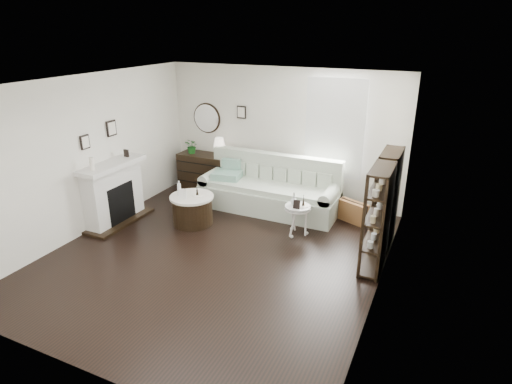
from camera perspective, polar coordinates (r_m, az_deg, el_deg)
The scene contains 18 objects.
room at distance 8.46m, azimuth 8.05°, elevation 8.58°, with size 5.50×5.50×5.50m.
fireplace at distance 8.25m, azimuth -18.39°, elevation -0.36°, with size 0.50×1.40×1.84m.
shelf_unit_far at distance 7.30m, azimuth 17.05°, elevation -0.82°, with size 0.30×0.80×1.60m.
shelf_unit_near at distance 6.47m, azimuth 15.83°, elevation -3.57°, with size 0.30×0.80×1.60m.
sofa at distance 8.49m, azimuth 1.89°, elevation 0.03°, with size 2.73×0.95×1.06m.
quilt at distance 8.65m, azimuth -3.90°, elevation 2.27°, with size 0.55×0.45×0.14m, color #25896A.
suitcase at distance 8.17m, azimuth 12.75°, elevation -2.58°, with size 0.59×0.20×0.39m, color brown.
dresser at distance 9.53m, azimuth -6.63°, elevation 2.66°, with size 1.21×0.52×0.81m.
table_lamp at distance 9.18m, azimuth -4.89°, elevation 5.97°, with size 0.26×0.26×0.41m, color beige, non-canonical shape.
potted_plant at distance 9.48m, azimuth -8.52°, elevation 6.06°, with size 0.30×0.26×0.33m, color #18571A.
drum_table at distance 7.94m, azimuth -8.48°, elevation -2.32°, with size 0.79×0.79×0.55m.
pedestal_table at distance 7.39m, azimuth 5.57°, elevation -2.18°, with size 0.45×0.45×0.55m.
eiffel_drum at distance 7.80m, azimuth -7.86°, elevation 0.17°, with size 0.11×0.11×0.18m, color black, non-canonical shape.
bottle_drum at distance 7.83m, azimuth -10.21°, elevation 0.49°, with size 0.07×0.07×0.29m, color silver.
card_frame_drum at distance 7.68m, azimuth -9.77°, elevation -0.28°, with size 0.14×0.01×0.19m, color white.
eiffel_ped at distance 7.34m, azimuth 6.34°, elevation -1.19°, with size 0.11×0.11×0.19m, color black, non-canonical shape.
flask_ped at distance 7.37m, azimuth 5.09°, elevation -0.87°, with size 0.12×0.12×0.23m, color silver, non-canonical shape.
card_frame_ped at distance 7.23m, azimuth 5.44°, elevation -1.65°, with size 0.12×0.01×0.15m, color black.
Camera 1 is at (3.09, -5.21, 3.45)m, focal length 30.00 mm.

